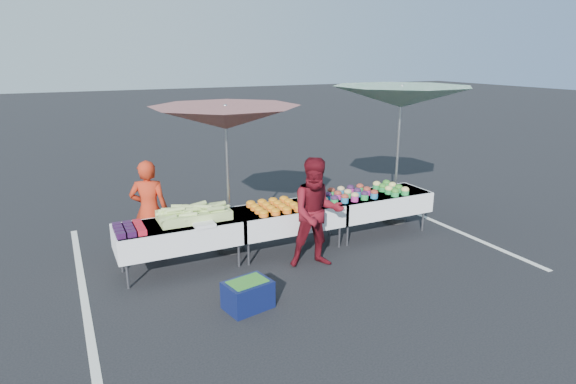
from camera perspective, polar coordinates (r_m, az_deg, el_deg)
name	(u,v)px	position (r m, az deg, el deg)	size (l,w,h in m)	color
ground	(288,249)	(8.13, 0.00, -6.79)	(80.00, 80.00, 0.00)	black
stripe_left	(83,288)	(7.44, -23.17, -10.40)	(0.10, 5.00, 0.00)	silver
stripe_right	(435,221)	(9.86, 17.02, -3.34)	(0.10, 5.00, 0.00)	silver
table_left	(179,233)	(7.36, -12.76, -4.81)	(1.86, 0.81, 0.75)	white
table_center	(288,216)	(7.92, 0.00, -2.90)	(1.86, 0.81, 0.75)	white
table_right	(378,202)	(8.82, 10.59, -1.20)	(1.86, 0.81, 0.75)	white
berry_punnets	(129,229)	(7.13, -18.31, -4.17)	(0.40, 0.54, 0.08)	black
corn_pile	(194,214)	(7.37, -11.07, -2.55)	(1.16, 0.57, 0.26)	#94B75E
plastic_bags	(204,224)	(7.09, -9.93, -3.81)	(0.30, 0.25, 0.05)	white
carrot_bowls	(274,206)	(7.74, -1.63, -1.66)	(0.75, 0.69, 0.11)	orange
potato_cups	(338,195)	(8.28, 5.93, -0.34)	(1.34, 0.58, 0.16)	teal
bean_baskets	(391,188)	(8.89, 12.06, 0.48)	(0.36, 0.68, 0.15)	green
vendor	(149,210)	(7.83, -16.11, -2.09)	(0.58, 0.38, 1.60)	#B02A14
customer	(317,213)	(7.26, 3.44, -2.51)	(0.82, 0.64, 1.70)	#5A0D16
umbrella_left	(226,119)	(7.59, -7.40, 8.61)	(3.03, 3.03, 2.41)	black
umbrella_right	(401,98)	(9.21, 13.27, 10.82)	(3.33, 3.33, 2.63)	black
storage_bin	(248,294)	(6.31, -4.79, -11.96)	(0.65, 0.53, 0.38)	#0C1440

